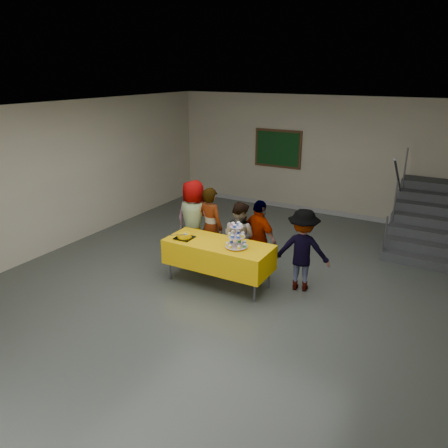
{
  "coord_description": "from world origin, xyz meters",
  "views": [
    {
      "loc": [
        3.24,
        -5.82,
        3.59
      ],
      "look_at": [
        -0.25,
        0.4,
        1.05
      ],
      "focal_mm": 35.0,
      "sensor_mm": 36.0,
      "label": 1
    }
  ],
  "objects_px": {
    "cupcake_stand": "(237,238)",
    "schoolchild_c": "(239,238)",
    "bake_table": "(218,254)",
    "schoolchild_d": "(259,238)",
    "schoolchild_e": "(302,250)",
    "schoolchild_b": "(211,227)",
    "schoolchild_a": "(194,220)",
    "staircase": "(426,220)",
    "bear_cake": "(184,235)",
    "noticeboard": "(278,149)"
  },
  "relations": [
    {
      "from": "bake_table",
      "to": "noticeboard",
      "type": "xyz_separation_m",
      "value": [
        -0.91,
        4.76,
        1.04
      ]
    },
    {
      "from": "staircase",
      "to": "cupcake_stand",
      "type": "bearing_deg",
      "value": -122.99
    },
    {
      "from": "bear_cake",
      "to": "schoolchild_d",
      "type": "distance_m",
      "value": 1.35
    },
    {
      "from": "schoolchild_c",
      "to": "noticeboard",
      "type": "xyz_separation_m",
      "value": [
        -1.03,
        4.2,
        0.91
      ]
    },
    {
      "from": "schoolchild_e",
      "to": "noticeboard",
      "type": "xyz_separation_m",
      "value": [
        -2.25,
        4.24,
        0.88
      ]
    },
    {
      "from": "noticeboard",
      "to": "bear_cake",
      "type": "bearing_deg",
      "value": -86.65
    },
    {
      "from": "schoolchild_e",
      "to": "bake_table",
      "type": "bearing_deg",
      "value": 8.28
    },
    {
      "from": "cupcake_stand",
      "to": "staircase",
      "type": "relative_size",
      "value": 0.19
    },
    {
      "from": "bake_table",
      "to": "schoolchild_c",
      "type": "bearing_deg",
      "value": 78.34
    },
    {
      "from": "bake_table",
      "to": "staircase",
      "type": "height_order",
      "value": "staircase"
    },
    {
      "from": "cupcake_stand",
      "to": "schoolchild_c",
      "type": "bearing_deg",
      "value": 112.97
    },
    {
      "from": "schoolchild_b",
      "to": "staircase",
      "type": "bearing_deg",
      "value": -125.12
    },
    {
      "from": "staircase",
      "to": "schoolchild_e",
      "type": "bearing_deg",
      "value": -115.35
    },
    {
      "from": "cupcake_stand",
      "to": "schoolchild_d",
      "type": "relative_size",
      "value": 0.31
    },
    {
      "from": "staircase",
      "to": "schoolchild_a",
      "type": "bearing_deg",
      "value": -140.59
    },
    {
      "from": "bake_table",
      "to": "bear_cake",
      "type": "xyz_separation_m",
      "value": [
        -0.63,
        -0.11,
        0.27
      ]
    },
    {
      "from": "noticeboard",
      "to": "schoolchild_c",
      "type": "bearing_deg",
      "value": -76.22
    },
    {
      "from": "schoolchild_e",
      "to": "schoolchild_b",
      "type": "bearing_deg",
      "value": -16.84
    },
    {
      "from": "cupcake_stand",
      "to": "schoolchild_b",
      "type": "relative_size",
      "value": 0.29
    },
    {
      "from": "schoolchild_e",
      "to": "schoolchild_d",
      "type": "bearing_deg",
      "value": -22.93
    },
    {
      "from": "schoolchild_c",
      "to": "cupcake_stand",
      "type": "bearing_deg",
      "value": 123.75
    },
    {
      "from": "schoolchild_c",
      "to": "bake_table",
      "type": "bearing_deg",
      "value": 89.12
    },
    {
      "from": "schoolchild_a",
      "to": "schoolchild_e",
      "type": "distance_m",
      "value": 2.31
    },
    {
      "from": "bear_cake",
      "to": "schoolchild_b",
      "type": "bearing_deg",
      "value": 83.52
    },
    {
      "from": "cupcake_stand",
      "to": "bear_cake",
      "type": "height_order",
      "value": "cupcake_stand"
    },
    {
      "from": "bake_table",
      "to": "schoolchild_a",
      "type": "xyz_separation_m",
      "value": [
        -0.96,
        0.71,
        0.24
      ]
    },
    {
      "from": "staircase",
      "to": "schoolchild_b",
      "type": "bearing_deg",
      "value": -136.77
    },
    {
      "from": "cupcake_stand",
      "to": "schoolchild_d",
      "type": "bearing_deg",
      "value": 82.83
    },
    {
      "from": "bake_table",
      "to": "schoolchild_a",
      "type": "distance_m",
      "value": 1.22
    },
    {
      "from": "schoolchild_a",
      "to": "schoolchild_d",
      "type": "relative_size",
      "value": 1.13
    },
    {
      "from": "schoolchild_b",
      "to": "schoolchild_d",
      "type": "bearing_deg",
      "value": -166.74
    },
    {
      "from": "schoolchild_a",
      "to": "staircase",
      "type": "height_order",
      "value": "staircase"
    },
    {
      "from": "schoolchild_d",
      "to": "staircase",
      "type": "xyz_separation_m",
      "value": [
        2.48,
        3.25,
        -0.22
      ]
    },
    {
      "from": "noticeboard",
      "to": "bake_table",
      "type": "bearing_deg",
      "value": -79.14
    },
    {
      "from": "bake_table",
      "to": "noticeboard",
      "type": "height_order",
      "value": "noticeboard"
    },
    {
      "from": "bake_table",
      "to": "noticeboard",
      "type": "relative_size",
      "value": 1.45
    },
    {
      "from": "schoolchild_a",
      "to": "staircase",
      "type": "bearing_deg",
      "value": -140.42
    },
    {
      "from": "schoolchild_d",
      "to": "schoolchild_e",
      "type": "bearing_deg",
      "value": -168.49
    },
    {
      "from": "bake_table",
      "to": "schoolchild_c",
      "type": "distance_m",
      "value": 0.59
    },
    {
      "from": "schoolchild_a",
      "to": "staircase",
      "type": "relative_size",
      "value": 0.67
    },
    {
      "from": "schoolchild_a",
      "to": "schoolchild_e",
      "type": "relative_size",
      "value": 1.12
    },
    {
      "from": "bear_cake",
      "to": "schoolchild_e",
      "type": "xyz_separation_m",
      "value": [
        1.96,
        0.63,
        -0.11
      ]
    },
    {
      "from": "schoolchild_c",
      "to": "staircase",
      "type": "distance_m",
      "value": 4.4
    },
    {
      "from": "schoolchild_b",
      "to": "schoolchild_a",
      "type": "bearing_deg",
      "value": 2.64
    },
    {
      "from": "cupcake_stand",
      "to": "schoolchild_d",
      "type": "xyz_separation_m",
      "value": [
        0.09,
        0.71,
        -0.24
      ]
    },
    {
      "from": "bear_cake",
      "to": "schoolchild_e",
      "type": "bearing_deg",
      "value": 17.82
    },
    {
      "from": "cupcake_stand",
      "to": "schoolchild_c",
      "type": "relative_size",
      "value": 0.32
    },
    {
      "from": "staircase",
      "to": "bake_table",
      "type": "bearing_deg",
      "value": -126.89
    },
    {
      "from": "bake_table",
      "to": "schoolchild_d",
      "type": "bearing_deg",
      "value": 55.55
    },
    {
      "from": "schoolchild_b",
      "to": "noticeboard",
      "type": "xyz_separation_m",
      "value": [
        -0.37,
        4.11,
        0.83
      ]
    }
  ]
}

